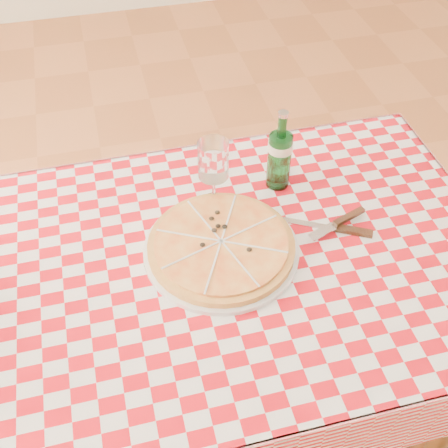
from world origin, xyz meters
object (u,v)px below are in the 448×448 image
object	(u,v)px
pizza_plate	(221,245)
wine_glass	(213,174)
water_bottle	(280,150)
dining_table	(237,282)

from	to	relation	value
pizza_plate	wine_glass	xyz separation A→B (m)	(0.02, 0.17, 0.07)
pizza_plate	wine_glass	distance (m)	0.19
wine_glass	pizza_plate	bearing A→B (deg)	-97.52
pizza_plate	water_bottle	bearing A→B (deg)	44.40
dining_table	water_bottle	size ratio (longest dim) A/B	5.11
water_bottle	wine_glass	size ratio (longest dim) A/B	1.19
dining_table	pizza_plate	world-z (taller)	pizza_plate
dining_table	water_bottle	world-z (taller)	water_bottle
dining_table	pizza_plate	size ratio (longest dim) A/B	3.16
water_bottle	wine_glass	xyz separation A→B (m)	(-0.19, -0.03, -0.02)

